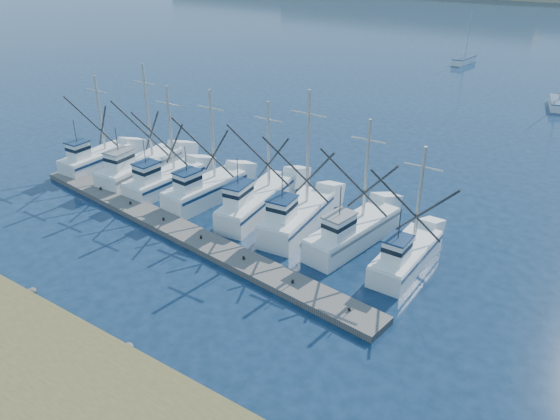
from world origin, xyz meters
name	(u,v)px	position (x,y,z in m)	size (l,w,h in m)	color
ground	(226,329)	(0.00, 0.00, 0.00)	(500.00, 500.00, 0.00)	#0B1F34
floating_dock	(182,232)	(-8.99, 6.22, 0.22)	(32.26, 2.15, 0.43)	slate
trawler_fleet	(227,197)	(-8.98, 11.15, 0.99)	(31.35, 8.92, 9.73)	white
sailboat_near	(558,104)	(6.78, 54.99, 0.50)	(3.11, 5.75, 8.10)	white
sailboat_far	(464,60)	(-10.65, 74.22, 0.50)	(2.30, 6.05, 8.10)	white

